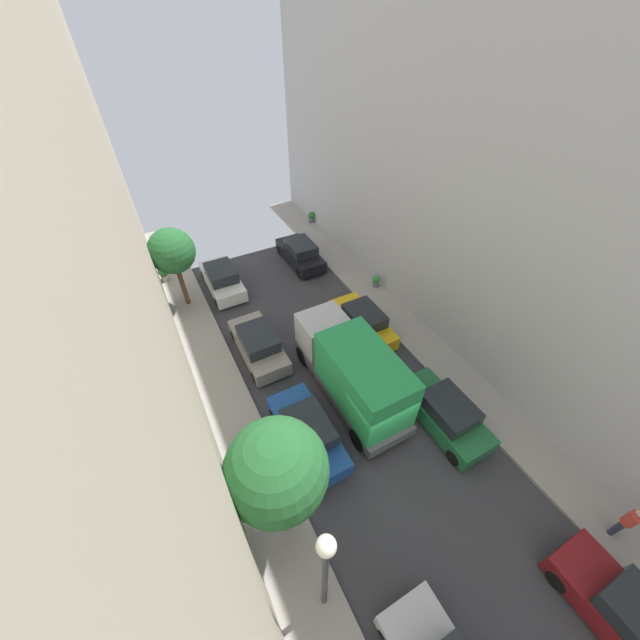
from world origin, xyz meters
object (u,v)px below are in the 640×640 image
parked_car_right_3 (362,322)px  potted_plant_3 (376,280)px  parked_car_right_2 (445,413)px  parked_car_left_4 (222,279)px  parked_car_right_1 (633,622)px  potted_plant_1 (236,458)px  parked_car_left_3 (258,344)px  street_tree_0 (172,251)px  parked_car_left_2 (307,432)px  lamp_post (325,568)px  potted_plant_4 (311,217)px  delivery_truck (352,370)px  pedestrian (628,522)px  parked_car_right_4 (300,253)px  potted_plant_2 (164,273)px  street_tree_2 (277,471)px

parked_car_right_3 → potted_plant_3: 4.02m
parked_car_right_2 → potted_plant_3: parked_car_right_2 is taller
parked_car_left_4 → parked_car_right_1: size_ratio=1.00×
parked_car_right_2 → potted_plant_1: (-8.23, 2.28, -0.16)m
parked_car_left_3 → street_tree_0: size_ratio=0.90×
parked_car_left_2 → lamp_post: (-1.90, -4.89, 3.08)m
parked_car_left_2 → potted_plant_4: parked_car_left_2 is taller
parked_car_left_4 → lamp_post: size_ratio=0.76×
potted_plant_3 → delivery_truck: bearing=-132.4°
pedestrian → lamp_post: bearing=162.8°
parked_car_right_2 → potted_plant_1: size_ratio=5.44×
parked_car_left_3 → potted_plant_1: (-2.83, -5.00, -0.16)m
parked_car_right_4 → potted_plant_2: 8.63m
parked_car_right_3 → potted_plant_1: parked_car_right_3 is taller
delivery_truck → potted_plant_2: 14.01m
parked_car_right_4 → pedestrian: pedestrian is taller
parked_car_left_3 → potted_plant_2: (-2.99, 8.49, -0.04)m
pedestrian → street_tree_0: bearing=117.6°
street_tree_0 → parked_car_right_1: bearing=-69.4°
pedestrian → parked_car_left_2: bearing=134.1°
potted_plant_4 → potted_plant_2: bearing=-167.9°
delivery_truck → street_tree_2: street_tree_2 is taller
parked_car_left_2 → potted_plant_2: bearing=102.1°
parked_car_right_4 → street_tree_0: size_ratio=0.90×
parked_car_right_4 → street_tree_2: bearing=-117.5°
potted_plant_2 → lamp_post: 19.06m
parked_car_left_3 → street_tree_0: bearing=112.0°
pedestrian → street_tree_2: (-9.61, 5.36, 3.15)m
parked_car_left_2 → parked_car_right_1: bearing=-60.2°
parked_car_left_4 → street_tree_0: 3.70m
street_tree_2 → potted_plant_1: street_tree_2 is taller
parked_car_left_4 → pedestrian: size_ratio=2.44×
potted_plant_3 → parked_car_left_4: bearing=152.4°
potted_plant_2 → parked_car_left_4: bearing=-38.5°
street_tree_2 → potted_plant_1: 4.71m
parked_car_right_1 → street_tree_0: (-7.67, 20.41, 2.87)m
potted_plant_4 → lamp_post: (-10.39, -21.22, 3.21)m
parked_car_right_4 → lamp_post: bearing=-113.6°
parked_car_left_4 → potted_plant_2: 3.82m
parked_car_left_3 → parked_car_right_4: 8.42m
parked_car_left_3 → delivery_truck: size_ratio=0.64×
parked_car_left_4 → parked_car_right_2: same height
parked_car_left_3 → street_tree_2: (-2.04, -7.84, 3.51)m
pedestrian → potted_plant_3: (0.68, 15.00, -0.51)m
parked_car_right_3 → potted_plant_3: bearing=45.0°
street_tree_2 → potted_plant_4: size_ratio=6.70×
parked_car_right_1 → lamp_post: lamp_post is taller
potted_plant_2 → lamp_post: lamp_post is taller
potted_plant_1 → parked_car_left_4: bearing=75.7°
street_tree_0 → potted_plant_1: street_tree_0 is taller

